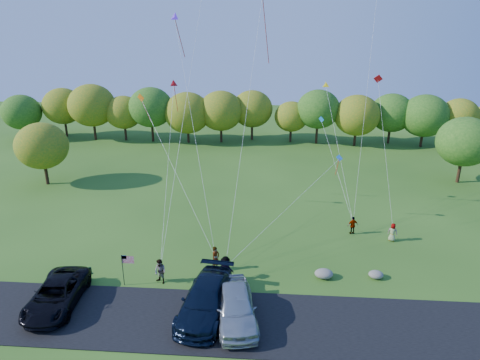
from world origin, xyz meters
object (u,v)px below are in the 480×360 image
object	(u,v)px
minivan_silver	(236,306)
flyer_b	(160,271)
minivan_dark	(57,294)
flyer_d	(353,225)
flyer_c	(226,268)
flyer_a	(216,258)
flyer_e	(393,232)
trash_barrel	(61,275)
park_bench	(78,274)
minivan_navy	(206,300)

from	to	relation	value
minivan_silver	flyer_b	bearing A→B (deg)	136.28
minivan_dark	flyer_d	world-z (taller)	minivan_dark
flyer_c	minivan_dark	bearing A→B (deg)	31.91
minivan_dark	flyer_a	xyz separation A→B (m)	(9.42, 5.00, 0.05)
minivan_dark	flyer_d	bearing A→B (deg)	25.37
flyer_e	trash_barrel	bearing A→B (deg)	41.96
minivan_dark	flyer_e	world-z (taller)	minivan_dark
minivan_silver	flyer_a	world-z (taller)	minivan_silver
flyer_d	trash_barrel	bearing A→B (deg)	6.74
minivan_silver	park_bench	distance (m)	11.75
flyer_c	trash_barrel	bearing A→B (deg)	16.53
flyer_a	park_bench	xyz separation A→B (m)	(-9.31, -2.18, -0.38)
minivan_dark	park_bench	world-z (taller)	minivan_dark
minivan_dark	minivan_navy	xyz separation A→B (m)	(9.47, -0.01, 0.13)
minivan_navy	minivan_silver	distance (m)	1.97
flyer_b	trash_barrel	size ratio (longest dim) A/B	2.24
flyer_a	flyer_d	world-z (taller)	flyer_a
flyer_a	flyer_d	distance (m)	12.70
minivan_silver	flyer_d	xyz separation A→B (m)	(8.95, 12.09, -0.24)
flyer_e	minivan_navy	bearing A→B (deg)	61.68
minivan_navy	trash_barrel	world-z (taller)	minivan_navy
minivan_dark	flyer_c	xyz separation A→B (m)	(10.27, 3.83, 0.02)
flyer_a	flyer_b	distance (m)	4.06
minivan_dark	park_bench	distance (m)	2.85
flyer_a	flyer_c	xyz separation A→B (m)	(0.84, -1.18, -0.04)
minivan_dark	flyer_d	distance (m)	23.36
flyer_a	flyer_c	bearing A→B (deg)	-108.26
trash_barrel	minivan_navy	bearing A→B (deg)	-14.85
flyer_b	flyer_d	world-z (taller)	flyer_b
minivan_silver	trash_barrel	xyz separation A→B (m)	(-12.53, 3.36, -0.64)
minivan_silver	minivan_navy	bearing A→B (deg)	153.69
minivan_dark	flyer_b	bearing A→B (deg)	23.49
flyer_a	trash_barrel	bearing A→B (deg)	137.79
minivan_navy	trash_barrel	xyz separation A→B (m)	(-10.64, 2.82, -0.61)
flyer_a	trash_barrel	size ratio (longest dim) A/B	2.33
minivan_navy	flyer_e	world-z (taller)	minivan_navy
flyer_a	flyer_b	bearing A→B (deg)	154.46
minivan_navy	park_bench	xyz separation A→B (m)	(-9.35, 2.84, -0.45)
minivan_dark	flyer_a	bearing A→B (deg)	23.73
minivan_silver	trash_barrel	size ratio (longest dim) A/B	7.19
flyer_a	flyer_b	world-z (taller)	flyer_a
flyer_d	flyer_e	size ratio (longest dim) A/B	1.03
park_bench	minivan_dark	bearing A→B (deg)	-110.07
trash_barrel	flyer_b	bearing A→B (deg)	2.13
minivan_silver	flyer_e	size ratio (longest dim) A/B	3.70
trash_barrel	minivan_dark	bearing A→B (deg)	-67.44
minivan_navy	park_bench	bearing A→B (deg)	169.75
minivan_navy	flyer_e	size ratio (longest dim) A/B	4.21
flyer_e	minivan_silver	bearing A→B (deg)	67.21
minivan_navy	flyer_a	size ratio (longest dim) A/B	3.50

